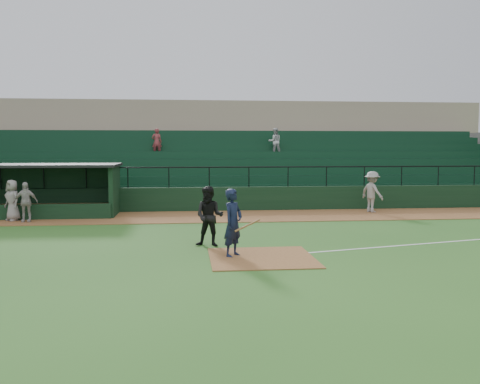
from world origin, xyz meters
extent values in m
plane|color=#2A5B1D|center=(0.00, 0.00, 0.00)|extent=(90.00, 90.00, 0.00)
cube|color=brown|center=(0.00, 8.00, 0.01)|extent=(40.00, 4.00, 0.03)
cube|color=brown|center=(0.00, -1.00, 0.01)|extent=(3.00, 3.00, 0.03)
cube|color=white|center=(8.00, 1.20, 0.01)|extent=(17.49, 4.44, 0.01)
cube|color=black|center=(0.00, 10.20, 0.60)|extent=(36.00, 0.35, 1.20)
cylinder|color=black|center=(0.00, 10.20, 2.20)|extent=(36.00, 0.06, 0.06)
cube|color=slate|center=(0.00, 15.10, 1.80)|extent=(36.00, 9.00, 3.60)
cube|color=#0E341E|center=(0.00, 14.60, 2.25)|extent=(34.56, 8.00, 4.05)
cube|color=gray|center=(0.00, 21.60, 3.20)|extent=(38.00, 3.00, 6.40)
cube|color=slate|center=(0.00, 19.60, 3.70)|extent=(36.00, 2.00, 0.20)
imported|color=#BBBBBB|center=(3.31, 15.90, 3.53)|extent=(0.81, 0.63, 1.67)
imported|color=maroon|center=(-3.88, 15.90, 3.51)|extent=(0.59, 0.39, 1.62)
cube|color=black|center=(-9.75, 10.40, 1.15)|extent=(8.50, 0.20, 2.30)
cube|color=black|center=(-5.50, 9.10, 1.15)|extent=(0.20, 2.60, 2.30)
cube|color=black|center=(-9.75, 9.10, 2.36)|extent=(8.90, 3.20, 0.12)
cube|color=olive|center=(-9.75, 10.00, 0.25)|extent=(7.65, 0.40, 0.50)
cube|color=black|center=(-9.75, 7.75, 0.35)|extent=(8.50, 0.12, 0.70)
imported|color=black|center=(-0.80, -0.70, 1.00)|extent=(0.83, 0.87, 2.00)
cylinder|color=olive|center=(-0.40, -0.90, 0.95)|extent=(0.79, 0.34, 0.35)
imported|color=black|center=(-1.41, 0.98, 0.97)|extent=(1.11, 0.97, 1.94)
imported|color=gray|center=(6.88, 8.70, 1.03)|extent=(1.23, 1.48, 1.99)
imported|color=#ACA6A1|center=(-8.94, 7.04, 0.88)|extent=(1.02, 0.48, 1.70)
imported|color=gray|center=(-9.62, 7.47, 0.92)|extent=(1.02, 1.00, 1.77)
camera|label=1|loc=(-2.16, -15.52, 3.21)|focal=38.60mm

